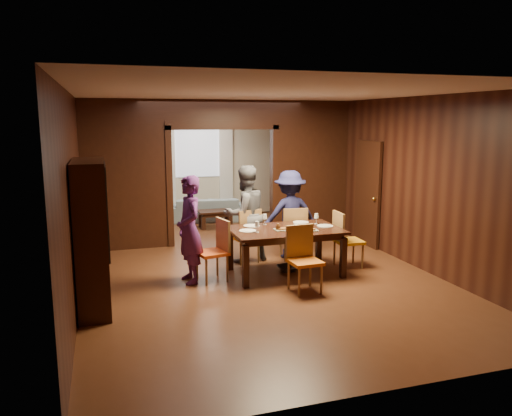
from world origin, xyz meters
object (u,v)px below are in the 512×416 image
object	(u,v)px
hutch	(92,236)
chair_right	(349,239)
person_grey	(245,214)
chair_left	(212,251)
chair_far_r	(293,233)
chair_near	(305,260)
person_navy	(290,215)
sofa	(207,209)
coffee_table	(215,219)
chair_far_l	(245,235)
dining_table	(285,251)
person_purple	(189,230)

from	to	relation	value
hutch	chair_right	bearing A→B (deg)	9.81
person_grey	chair_left	distance (m)	1.25
chair_far_r	chair_near	xyz separation A→B (m)	(-0.46, -1.68, 0.00)
chair_far_r	person_navy	bearing A→B (deg)	-74.54
person_navy	chair_near	bearing A→B (deg)	76.70
sofa	coffee_table	xyz separation A→B (m)	(0.03, -0.83, -0.09)
person_grey	chair_far_l	xyz separation A→B (m)	(-0.01, -0.02, -0.38)
chair_left	hutch	distance (m)	1.95
dining_table	coffee_table	distance (m)	3.87
person_purple	sofa	size ratio (longest dim) A/B	0.84
person_grey	chair_right	bearing A→B (deg)	136.47
hutch	person_grey	bearing A→B (deg)	31.68
coffee_table	chair_near	distance (m)	4.76
person_navy	chair_right	world-z (taller)	person_navy
chair_far_l	chair_near	bearing A→B (deg)	90.31
person_grey	hutch	size ratio (longest dim) A/B	0.86
chair_left	dining_table	bearing A→B (deg)	76.43
chair_far_l	chair_right	bearing A→B (deg)	139.83
person_purple	person_grey	size ratio (longest dim) A/B	0.97
hutch	chair_left	bearing A→B (deg)	21.35
person_grey	coffee_table	bearing A→B (deg)	-107.77
chair_near	sofa	bearing A→B (deg)	89.72
sofa	chair_left	distance (m)	4.75
person_purple	chair_near	xyz separation A→B (m)	(1.54, -0.95, -0.35)
dining_table	chair_far_r	bearing A→B (deg)	61.10
person_purple	chair_far_l	distance (m)	1.44
chair_right	sofa	bearing A→B (deg)	20.93
person_purple	dining_table	distance (m)	1.63
dining_table	chair_left	bearing A→B (deg)	179.46
chair_far_r	person_purple	bearing A→B (deg)	27.18
chair_far_r	dining_table	bearing A→B (deg)	68.08
dining_table	chair_far_r	xyz separation A→B (m)	(0.44, 0.79, 0.10)
person_purple	dining_table	xyz separation A→B (m)	(1.56, -0.06, -0.46)
dining_table	chair_near	bearing A→B (deg)	-91.52
sofa	chair_right	xyz separation A→B (m)	(1.52, -4.63, 0.20)
person_navy	hutch	distance (m)	3.76
person_navy	dining_table	world-z (taller)	person_navy
chair_near	chair_left	bearing A→B (deg)	139.60
person_grey	chair_left	xyz separation A→B (m)	(-0.80, -0.89, -0.38)
chair_far_r	hutch	xyz separation A→B (m)	(-3.42, -1.47, 0.52)
sofa	dining_table	bearing A→B (deg)	102.14
sofa	hutch	bearing A→B (deg)	71.69
person_purple	chair_right	distance (m)	2.77
person_grey	chair_near	size ratio (longest dim) A/B	1.78
sofa	hutch	distance (m)	6.01
person_grey	chair_right	size ratio (longest dim) A/B	1.78
sofa	chair_left	bearing A→B (deg)	87.21
sofa	hutch	size ratio (longest dim) A/B	0.99
chair_left	chair_far_r	size ratio (longest dim) A/B	1.00
hutch	person_navy	bearing A→B (deg)	24.84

